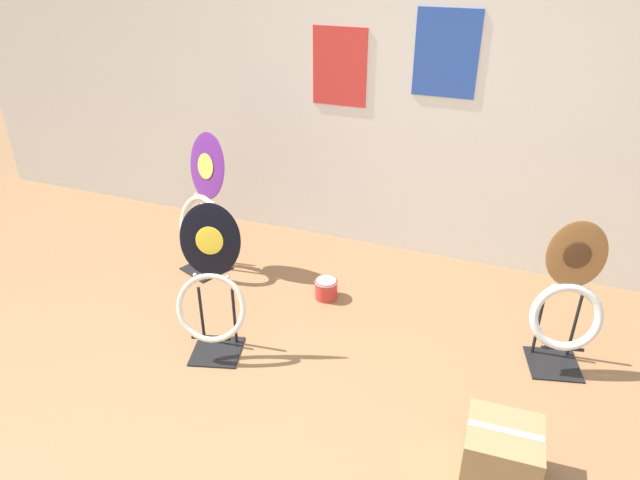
{
  "coord_description": "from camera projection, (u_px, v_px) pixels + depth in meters",
  "views": [
    {
      "loc": [
        0.73,
        -1.54,
        2.17
      ],
      "look_at": [
        -0.36,
        1.26,
        0.55
      ],
      "focal_mm": 32.0,
      "sensor_mm": 36.0,
      "label": 1
    }
  ],
  "objects": [
    {
      "name": "wall_back",
      "position": [
        429.0,
        80.0,
        3.82
      ],
      "size": [
        8.0,
        0.07,
        2.6
      ],
      "color": "silver",
      "rests_on": "ground_plane"
    },
    {
      "name": "toilet_seat_display_purple_note",
      "position": [
        202.0,
        211.0,
        3.97
      ],
      "size": [
        0.47,
        0.4,
        1.0
      ],
      "color": "black",
      "rests_on": "ground_plane"
    },
    {
      "name": "toilet_seat_display_woodgrain",
      "position": [
        567.0,
        307.0,
        3.06
      ],
      "size": [
        0.41,
        0.34,
        0.89
      ],
      "color": "black",
      "rests_on": "ground_plane"
    },
    {
      "name": "toilet_seat_display_jazz_black",
      "position": [
        211.0,
        290.0,
        3.17
      ],
      "size": [
        0.43,
        0.36,
        0.91
      ],
      "color": "black",
      "rests_on": "ground_plane"
    },
    {
      "name": "paint_can",
      "position": [
        326.0,
        288.0,
        3.82
      ],
      "size": [
        0.16,
        0.16,
        0.14
      ],
      "color": "red",
      "rests_on": "ground_plane"
    },
    {
      "name": "storage_box",
      "position": [
        501.0,
        455.0,
        2.51
      ],
      "size": [
        0.34,
        0.32,
        0.3
      ],
      "color": "#93754C",
      "rests_on": "ground_plane"
    }
  ]
}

